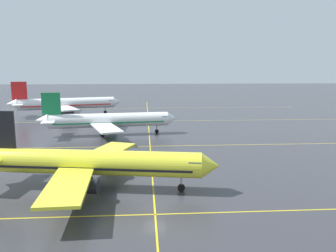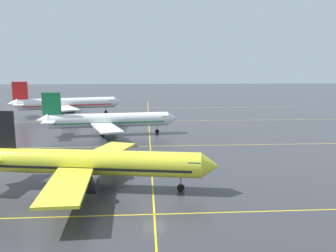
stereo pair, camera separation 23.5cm
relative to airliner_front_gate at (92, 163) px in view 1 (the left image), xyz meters
The scene contains 5 objects.
ground_plane 11.48m from the airliner_front_gate, 40.86° to the right, with size 600.00×600.00×0.00m, color #333338.
airliner_front_gate is the anchor object (origin of this frame).
airliner_second_row 37.78m from the airliner_front_gate, 92.85° to the left, with size 34.02×29.16×10.57m.
airliner_third_row 76.31m from the airliner_front_gate, 105.10° to the left, with size 37.24×31.71×11.72m.
taxiway_markings 42.89m from the airliner_front_gate, 78.88° to the left, with size 121.50×149.79×0.01m.
Camera 1 is at (-1.05, -38.77, 16.53)m, focal length 36.80 mm.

